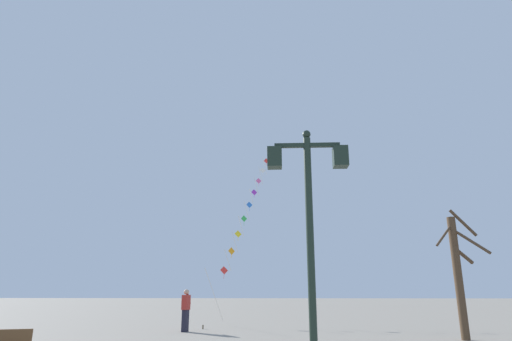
{
  "coord_description": "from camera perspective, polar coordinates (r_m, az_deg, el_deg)",
  "views": [
    {
      "loc": [
        1.3,
        -0.14,
        1.66
      ],
      "look_at": [
        0.28,
        21.13,
        7.69
      ],
      "focal_mm": 29.79,
      "sensor_mm": 36.0,
      "label": 1
    }
  ],
  "objects": [
    {
      "name": "bare_tree",
      "position": [
        17.33,
        25.56,
        -12.14
      ],
      "size": [
        1.88,
        1.15,
        4.6
      ],
      "color": "#4C3826",
      "rests_on": "ground_plane"
    },
    {
      "name": "kite_train",
      "position": [
        27.38,
        -1.02,
        -4.95
      ],
      "size": [
        3.13,
        12.62,
        12.65
      ],
      "color": "brown",
      "rests_on": "ground_plane"
    },
    {
      "name": "ground_plane",
      "position": [
        20.25,
        -1.02,
        -20.52
      ],
      "size": [
        160.0,
        160.0,
        0.0
      ],
      "primitive_type": "plane",
      "color": "gray"
    },
    {
      "name": "twin_lantern_lamp_post",
      "position": [
        8.09,
        7.11,
        -4.18
      ],
      "size": [
        1.55,
        0.28,
        4.71
      ],
      "color": "#1E2D23",
      "rests_on": "ground_plane"
    },
    {
      "name": "kite_flyer",
      "position": [
        19.05,
        -9.41,
        -17.89
      ],
      "size": [
        0.33,
        0.63,
        1.71
      ],
      "rotation": [
        0.0,
        0.0,
        1.32
      ],
      "color": "#1E1E2D",
      "rests_on": "ground_plane"
    }
  ]
}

